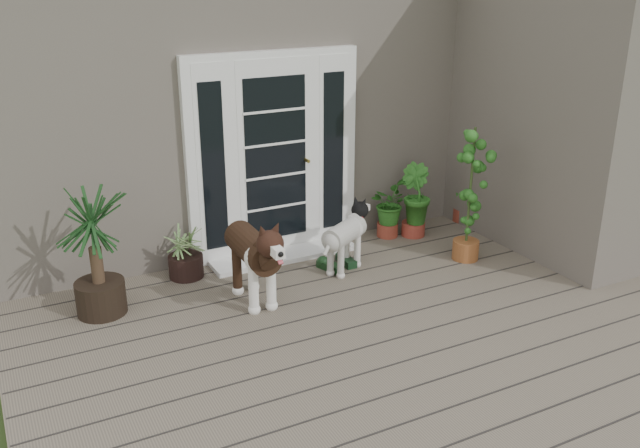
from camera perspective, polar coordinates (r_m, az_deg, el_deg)
name	(u,v)px	position (r m, az deg, el deg)	size (l,w,h in m)	color
deck	(403,342)	(5.97, 6.93, -9.72)	(6.20, 4.60, 0.12)	#6B5B4C
house_main	(223,90)	(9.09, -8.02, 10.95)	(7.40, 4.00, 3.10)	#665E54
house_wing	(575,113)	(8.07, 20.39, 8.60)	(1.60, 2.40, 3.10)	#665E54
door_unit	(274,156)	(7.23, -3.82, 5.67)	(1.90, 0.14, 2.15)	white
door_step	(284,255)	(7.41, -3.01, -2.55)	(1.60, 0.40, 0.05)	white
brindle_dog	(253,263)	(6.33, -5.56, -3.20)	(0.41, 0.95, 0.79)	#382214
white_dog	(344,243)	(6.97, 2.02, -1.60)	(0.31, 0.72, 0.60)	white
spider_plant	(185,248)	(6.96, -11.13, -2.00)	(0.57, 0.57, 0.61)	#778F58
yucca	(95,251)	(6.32, -18.12, -2.13)	(0.84, 0.84, 1.21)	black
herb_a	(388,212)	(7.90, 5.65, 0.96)	(0.45, 0.45, 0.58)	#1E5016
herb_b	(414,210)	(7.95, 7.80, 1.17)	(0.42, 0.42, 0.62)	#164E17
herb_c	(466,199)	(8.54, 12.00, 2.02)	(0.35, 0.35, 0.55)	#215518
sapling	(470,193)	(7.27, 12.32, 2.54)	(0.44, 0.44, 1.48)	#1E5117
clog_left	(330,265)	(7.09, 0.81, -3.43)	(0.15, 0.33, 0.10)	black
clog_right	(346,260)	(7.22, 2.18, -2.98)	(0.15, 0.33, 0.10)	black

